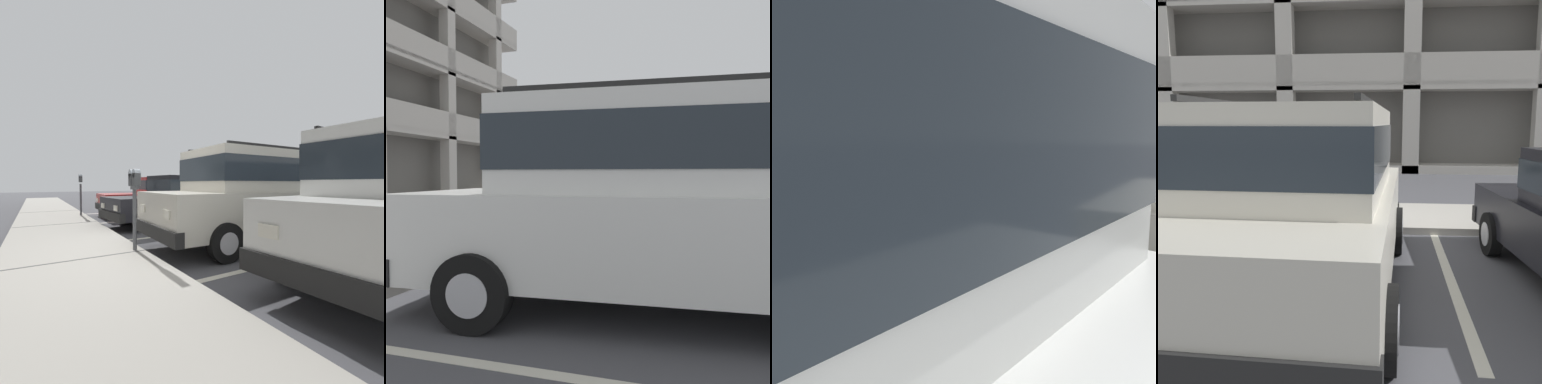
{
  "view_description": "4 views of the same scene",
  "coord_description": "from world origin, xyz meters",
  "views": [
    {
      "loc": [
        -4.25,
        1.85,
        1.29
      ],
      "look_at": [
        -0.26,
        -0.61,
        1.14
      ],
      "focal_mm": 24.0,
      "sensor_mm": 36.0,
      "label": 1
    },
    {
      "loc": [
        -6.89,
        -3.07,
        1.29
      ],
      "look_at": [
        0.05,
        -0.81,
        1.01
      ],
      "focal_mm": 40.0,
      "sensor_mm": 36.0,
      "label": 2
    },
    {
      "loc": [
        -3.51,
        -4.54,
        1.6
      ],
      "look_at": [
        0.23,
        -1.09,
        0.84
      ],
      "focal_mm": 40.0,
      "sensor_mm": 36.0,
      "label": 3
    },
    {
      "loc": [
        0.75,
        -6.72,
        1.82
      ],
      "look_at": [
        0.13,
        -0.42,
        0.8
      ],
      "focal_mm": 40.0,
      "sensor_mm": 36.0,
      "label": 4
    }
  ],
  "objects": [
    {
      "name": "parking_meter_far",
      "position": [
        5.93,
        0.4,
        1.11
      ],
      "size": [
        0.15,
        0.12,
        1.51
      ],
      "color": "#47474C",
      "rests_on": "sidewalk"
    },
    {
      "name": "parking_meter_near",
      "position": [
        0.11,
        0.35,
        1.18
      ],
      "size": [
        0.35,
        0.12,
        1.42
      ],
      "color": "#595B60",
      "rests_on": "sidewalk"
    },
    {
      "name": "ground_plane",
      "position": [
        0.0,
        0.0,
        -0.05
      ],
      "size": [
        80.0,
        80.0,
        0.1
      ],
      "color": "#4C4C51"
    },
    {
      "name": "sidewalk",
      "position": [
        0.0,
        1.3,
        0.06
      ],
      "size": [
        40.0,
        2.2,
        0.12
      ],
      "color": "#ADA89E",
      "rests_on": "ground_plane"
    },
    {
      "name": "blue_coupe",
      "position": [
        5.6,
        -2.55,
        0.82
      ],
      "size": [
        1.9,
        4.51,
        1.54
      ],
      "rotation": [
        0.0,
        0.0,
        -0.02
      ],
      "color": "red",
      "rests_on": "ground_plane"
    },
    {
      "name": "silver_suv",
      "position": [
        -0.14,
        -2.31,
        1.09
      ],
      "size": [
        2.13,
        4.84,
        2.03
      ],
      "rotation": [
        0.0,
        0.0,
        -0.03
      ],
      "color": "beige",
      "rests_on": "ground_plane"
    },
    {
      "name": "dark_hatchback",
      "position": [
        3.08,
        -2.19,
        0.82
      ],
      "size": [
        2.09,
        4.61,
        1.54
      ],
      "rotation": [
        0.0,
        0.0,
        0.08
      ],
      "color": "black",
      "rests_on": "ground_plane"
    },
    {
      "name": "parking_stall_lines",
      "position": [
        1.45,
        -1.4,
        0.0
      ],
      "size": [
        11.76,
        4.8,
        0.01
      ],
      "color": "silver",
      "rests_on": "ground_plane"
    }
  ]
}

